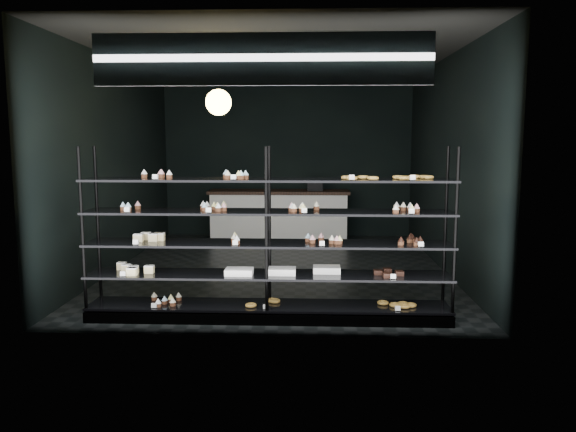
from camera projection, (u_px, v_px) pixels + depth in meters
The scene contains 5 objects.
room at pixel (279, 165), 8.46m from camera, with size 5.01×6.01×3.20m.
display_shelf at pixel (266, 263), 6.17m from camera, with size 4.00×0.50×1.91m.
signage at pixel (262, 59), 5.41m from camera, with size 3.30×0.05×0.50m.
pendant_lamp at pixel (218, 102), 7.15m from camera, with size 0.33×0.33×0.90m.
service_counter at pixel (280, 214), 11.09m from camera, with size 2.76×0.65×1.23m.
Camera 1 is at (0.48, -8.48, 1.99)m, focal length 35.00 mm.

